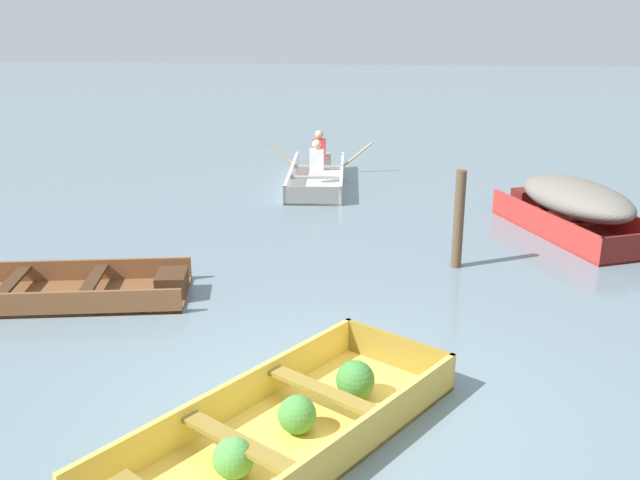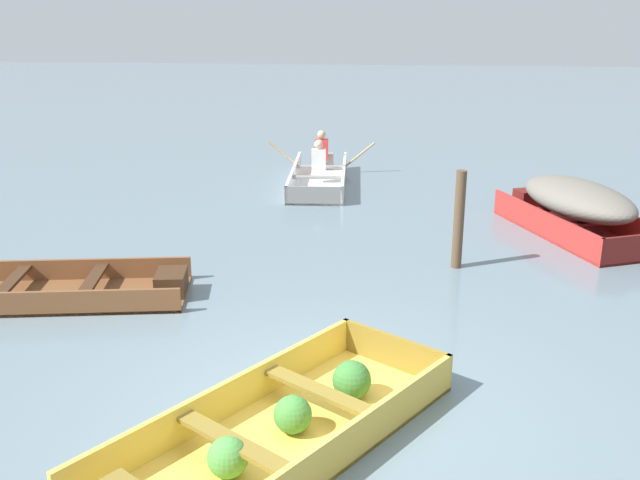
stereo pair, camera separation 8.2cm
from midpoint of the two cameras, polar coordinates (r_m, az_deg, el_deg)
name	(u,v)px [view 2 (the right image)]	position (r m, az deg, el deg)	size (l,w,h in m)	color
ground_plane	(325,405)	(6.58, 0.79, -13.06)	(80.00, 80.00, 0.00)	slate
dinghy_yellow_foreground	(274,434)	(5.95, -3.29, -15.21)	(2.89, 3.46, 0.39)	#E5BC47
skiff_red_near_moored	(576,203)	(11.84, 20.00, 2.77)	(2.22, 3.12, 0.85)	#AD2D28
skiff_wooden_brown_mid_moored	(65,290)	(9.29, -19.49, -3.82)	(3.38, 1.69, 0.31)	brown
rowboat_white_with_crew	(319,173)	(14.58, 0.10, 5.35)	(2.30, 3.29, 0.91)	white
mooring_post	(459,220)	(9.80, 11.28, 1.60)	(0.14, 0.14, 1.36)	brown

